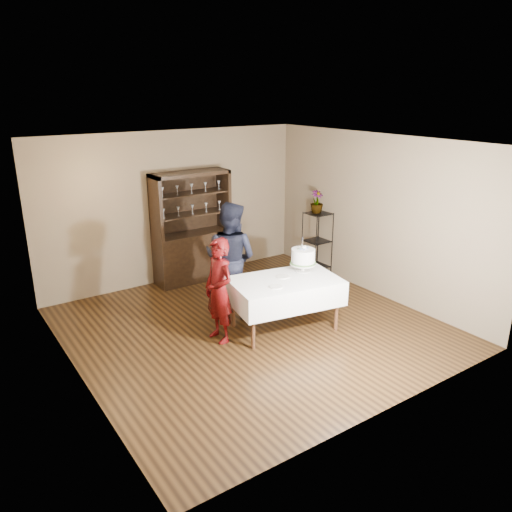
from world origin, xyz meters
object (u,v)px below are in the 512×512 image
object	(u,v)px
china_hutch	(192,245)
potted_plant	(317,202)
cake	(303,257)
cake_table	(285,291)
man	(230,258)
plant_etagere	(317,241)
woman	(219,291)

from	to	relation	value
china_hutch	potted_plant	size ratio (longest dim) A/B	4.79
cake	cake_table	bearing A→B (deg)	-163.71
cake	man	bearing A→B (deg)	132.70
man	cake	xyz separation A→B (m)	(0.77, -0.83, 0.10)
plant_etagere	woman	xyz separation A→B (m)	(-2.86, -1.24, 0.09)
cake	woman	bearing A→B (deg)	175.29
china_hutch	woman	size ratio (longest dim) A/B	1.35
plant_etagere	cake_table	size ratio (longest dim) A/B	0.71
woman	china_hutch	bearing A→B (deg)	157.58
plant_etagere	woman	bearing A→B (deg)	-156.55
man	cake_table	bearing A→B (deg)	167.78
cake_table	man	xyz separation A→B (m)	(-0.33, 0.96, 0.30)
china_hutch	cake	size ratio (longest dim) A/B	3.68
woman	cake	bearing A→B (deg)	81.74
woman	man	distance (m)	0.96
china_hutch	woman	xyz separation A→B (m)	(-0.78, -2.29, 0.08)
plant_etagere	man	xyz separation A→B (m)	(-2.24, -0.53, 0.24)
plant_etagere	cake	distance (m)	2.03
man	potted_plant	size ratio (longest dim) A/B	4.24
cake	potted_plant	bearing A→B (deg)	43.62
cake_table	potted_plant	bearing A→B (deg)	38.72
cake_table	potted_plant	distance (m)	2.55
man	woman	bearing A→B (deg)	107.44
plant_etagere	cake	bearing A→B (deg)	-137.40
man	potted_plant	world-z (taller)	man
woman	potted_plant	distance (m)	3.18
woman	plant_etagere	bearing A→B (deg)	109.90
potted_plant	china_hutch	bearing A→B (deg)	153.59
woman	cake	size ratio (longest dim) A/B	2.73
china_hutch	cake_table	size ratio (longest dim) A/B	1.18
man	cake	distance (m)	1.13
plant_etagere	woman	size ratio (longest dim) A/B	0.81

